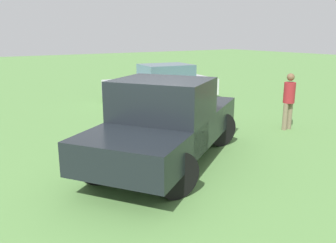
{
  "coord_description": "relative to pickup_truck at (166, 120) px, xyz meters",
  "views": [
    {
      "loc": [
        -3.44,
        -5.66,
        2.72
      ],
      "look_at": [
        0.48,
        0.33,
        0.9
      ],
      "focal_mm": 37.19,
      "sensor_mm": 36.0,
      "label": 1
    }
  ],
  "objects": [
    {
      "name": "ground_plane",
      "position": [
        -0.38,
        -0.26,
        -0.96
      ],
      "size": [
        80.0,
        80.0,
        0.0
      ],
      "primitive_type": "plane",
      "color": "#5B8C47"
    },
    {
      "name": "pickup_truck",
      "position": [
        0.0,
        0.0,
        0.0
      ],
      "size": [
        5.0,
        4.24,
        1.83
      ],
      "rotation": [
        0.0,
        0.0,
        0.6
      ],
      "color": "black",
      "rests_on": "ground_plane"
    },
    {
      "name": "sedan_near",
      "position": [
        3.79,
        6.14,
        -0.26
      ],
      "size": [
        4.7,
        2.37,
        1.49
      ],
      "rotation": [
        0.0,
        0.0,
        3.01
      ],
      "color": "black",
      "rests_on": "ground_plane"
    },
    {
      "name": "person_bystander",
      "position": [
        4.43,
        0.37,
        -0.04
      ],
      "size": [
        0.34,
        0.32,
        1.63
      ],
      "rotation": [
        0.0,
        0.0,
        1.58
      ],
      "color": "#7A6B51",
      "rests_on": "ground_plane"
    }
  ]
}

